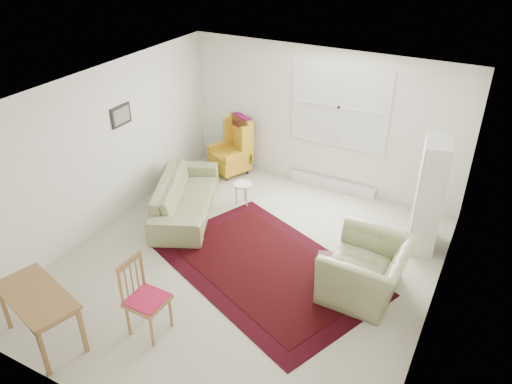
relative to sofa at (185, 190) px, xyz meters
The scene contains 10 objects.
room 1.88m from the sofa, 19.43° to the right, with size 5.04×5.54×2.51m.
rug 2.04m from the sofa, 21.28° to the right, with size 3.12×2.01×0.03m, color black, non-canonical shape.
sofa is the anchor object (origin of this frame).
armchair 3.28m from the sofa, ahead, with size 1.15×1.00×0.89m, color #8D9261.
wingback_chair 1.58m from the sofa, 92.85° to the left, with size 0.63×0.67×1.10m, color gold, non-canonical shape.
coffee_table 2.90m from the sofa, 12.05° to the right, with size 0.47×0.47×0.39m, color #3E1713, non-canonical shape.
stool 0.99m from the sofa, 43.46° to the left, with size 0.30×0.30×0.41m, color white, non-canonical shape.
cabinet 3.81m from the sofa, 13.97° to the left, with size 0.36×0.69×1.72m, color silver, non-canonical shape.
desk 3.13m from the sofa, 86.84° to the right, with size 1.10×0.55×0.70m, color olive, non-canonical shape.
desk_chair 2.70m from the sofa, 64.26° to the right, with size 0.44×0.44×1.00m, color olive, non-canonical shape.
Camera 1 is at (2.79, -4.96, 4.48)m, focal length 35.00 mm.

